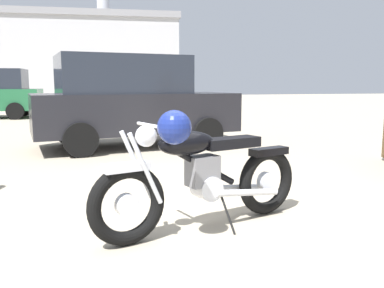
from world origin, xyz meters
The scene contains 4 objects.
ground_plane centered at (0.00, 0.00, 0.00)m, with size 80.00×80.00×0.00m, color tan.
vintage_motorcycle centered at (-0.26, -0.41, 0.49)m, with size 2.02×0.90×1.07m.
blue_hatchback_right centered at (-0.23, 4.44, 0.92)m, with size 4.08×2.22×1.78m.
industrial_building centered at (-4.54, 35.30, 3.46)m, with size 25.05×14.94×15.72m.
Camera 1 is at (-1.25, -3.62, 1.25)m, focal length 37.94 mm.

